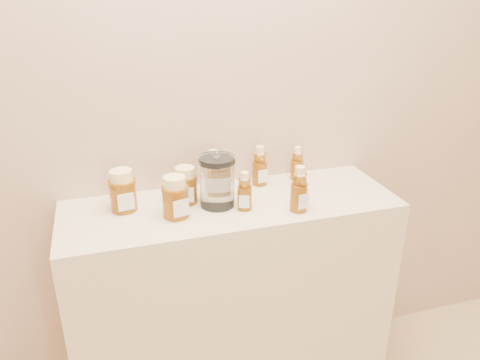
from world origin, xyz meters
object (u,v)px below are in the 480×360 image
object	(u,v)px
bear_bottle_back_left	(214,168)
honey_jar_left	(123,190)
bear_bottle_front_left	(245,188)
display_table	(233,305)
glass_canister	(217,179)

from	to	relation	value
bear_bottle_back_left	honey_jar_left	distance (m)	0.35
bear_bottle_back_left	bear_bottle_front_left	bearing A→B (deg)	-78.89
honey_jar_left	bear_bottle_back_left	bearing A→B (deg)	3.93
bear_bottle_front_left	display_table	bearing A→B (deg)	140.16
display_table	glass_canister	xyz separation A→B (m)	(-0.05, 0.00, 0.55)
honey_jar_left	glass_canister	bearing A→B (deg)	-18.16
bear_bottle_back_left	honey_jar_left	xyz separation A→B (m)	(-0.34, -0.07, -0.02)
honey_jar_left	glass_canister	distance (m)	0.32
bear_bottle_back_left	glass_canister	bearing A→B (deg)	-106.72
display_table	bear_bottle_front_left	distance (m)	0.53
bear_bottle_front_left	glass_canister	distance (m)	0.10
glass_canister	bear_bottle_front_left	bearing A→B (deg)	-34.10
honey_jar_left	display_table	bearing A→B (deg)	-16.85
glass_canister	honey_jar_left	bearing A→B (deg)	169.53
bear_bottle_front_left	honey_jar_left	world-z (taller)	bear_bottle_front_left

